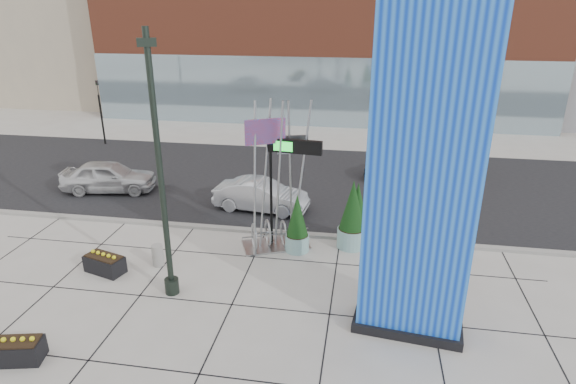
% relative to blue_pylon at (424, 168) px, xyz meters
% --- Properties ---
extents(ground, '(160.00, 160.00, 0.00)m').
position_rel_blue_pylon_xyz_m(ground, '(-6.22, 1.28, -4.80)').
color(ground, '#9E9991').
rests_on(ground, ground).
extents(street_asphalt, '(80.00, 12.00, 0.02)m').
position_rel_blue_pylon_xyz_m(street_asphalt, '(-6.22, 11.28, -4.79)').
color(street_asphalt, black).
rests_on(street_asphalt, ground).
extents(curb_edge, '(80.00, 0.30, 0.12)m').
position_rel_blue_pylon_xyz_m(curb_edge, '(-6.22, 5.28, -4.74)').
color(curb_edge, gray).
rests_on(curb_edge, ground).
extents(tower_podium, '(34.00, 10.00, 11.00)m').
position_rel_blue_pylon_xyz_m(tower_podium, '(-5.22, 28.28, 0.70)').
color(tower_podium, brown).
rests_on(tower_podium, ground).
extents(tower_glass_front, '(34.00, 0.60, 5.00)m').
position_rel_blue_pylon_xyz_m(tower_glass_front, '(-5.22, 23.48, -2.30)').
color(tower_glass_front, '#8CA5B2').
rests_on(tower_glass_front, ground).
extents(blue_pylon, '(3.12, 1.68, 9.94)m').
position_rel_blue_pylon_xyz_m(blue_pylon, '(0.00, 0.00, 0.00)').
color(blue_pylon, '#0C38C1').
rests_on(blue_pylon, ground).
extents(lamp_post, '(0.55, 0.44, 8.07)m').
position_rel_blue_pylon_xyz_m(lamp_post, '(-7.26, 0.61, -1.50)').
color(lamp_post, black).
rests_on(lamp_post, ground).
extents(public_art_sculpture, '(2.74, 2.09, 5.59)m').
position_rel_blue_pylon_xyz_m(public_art_sculpture, '(-4.58, 4.28, -3.34)').
color(public_art_sculpture, '#A9ABAD').
rests_on(public_art_sculpture, ground).
extents(concrete_bollard, '(0.40, 0.40, 0.78)m').
position_rel_blue_pylon_xyz_m(concrete_bollard, '(-8.41, 2.17, -4.42)').
color(concrete_bollard, gray).
rests_on(concrete_bollard, ground).
extents(overhead_street_sign, '(1.98, 0.39, 4.18)m').
position_rel_blue_pylon_xyz_m(overhead_street_sign, '(-4.08, 4.43, -1.21)').
color(overhead_street_sign, black).
rests_on(overhead_street_sign, ground).
extents(round_planter_east, '(1.01, 1.01, 2.51)m').
position_rel_blue_pylon_xyz_m(round_planter_east, '(-1.62, 4.88, -3.61)').
color(round_planter_east, '#85B3B0').
rests_on(round_planter_east, ground).
extents(round_planter_mid, '(1.07, 1.07, 2.67)m').
position_rel_blue_pylon_xyz_m(round_planter_mid, '(-1.79, 4.69, -3.54)').
color(round_planter_mid, '#85B3B0').
rests_on(round_planter_mid, ground).
extents(round_planter_west, '(0.90, 0.90, 2.24)m').
position_rel_blue_pylon_xyz_m(round_planter_west, '(-3.76, 4.06, -3.74)').
color(round_planter_west, '#85B3B0').
rests_on(round_planter_west, ground).
extents(box_planter_north, '(1.49, 1.04, 0.74)m').
position_rel_blue_pylon_xyz_m(box_planter_north, '(-10.02, 1.45, -4.46)').
color(box_planter_north, black).
rests_on(box_planter_north, ground).
extents(box_planter_south, '(1.43, 0.93, 0.72)m').
position_rel_blue_pylon_xyz_m(box_planter_south, '(-10.02, -3.00, -4.47)').
color(box_planter_south, black).
rests_on(box_planter_south, ground).
extents(car_white_west, '(4.67, 2.51, 1.51)m').
position_rel_blue_pylon_xyz_m(car_white_west, '(-13.65, 8.51, -4.05)').
color(car_white_west, silver).
rests_on(car_white_west, ground).
extents(car_silver_mid, '(4.29, 1.93, 1.37)m').
position_rel_blue_pylon_xyz_m(car_silver_mid, '(-5.87, 7.47, -4.12)').
color(car_silver_mid, '#B4B6BD').
rests_on(car_silver_mid, ground).
extents(car_dark_east, '(5.02, 2.95, 1.36)m').
position_rel_blue_pylon_xyz_m(car_dark_east, '(0.88, 12.69, -4.12)').
color(car_dark_east, black).
rests_on(car_dark_east, ground).
extents(traffic_signal, '(0.15, 0.18, 4.10)m').
position_rel_blue_pylon_xyz_m(traffic_signal, '(-18.22, 16.28, -2.50)').
color(traffic_signal, black).
rests_on(traffic_signal, ground).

